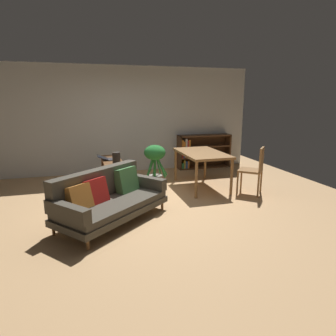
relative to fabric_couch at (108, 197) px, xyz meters
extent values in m
plane|color=tan|center=(0.73, 0.47, -0.38)|extent=(8.16, 8.16, 0.00)
cube|color=silver|center=(0.73, 3.17, 0.97)|extent=(6.80, 0.10, 2.70)
cylinder|color=brown|center=(0.93, 0.18, -0.30)|extent=(0.04, 0.04, 0.14)
cylinder|color=brown|center=(-0.34, -0.89, -0.30)|extent=(0.04, 0.04, 0.14)
cylinder|color=brown|center=(0.47, 0.72, -0.30)|extent=(0.04, 0.04, 0.14)
cylinder|color=brown|center=(-0.80, -0.34, -0.30)|extent=(0.04, 0.04, 0.14)
cube|color=#474238|center=(0.07, -0.08, -0.18)|extent=(1.93, 1.81, 0.10)
cube|color=#474238|center=(0.07, -0.08, -0.08)|extent=(1.85, 1.73, 0.10)
cube|color=#474238|center=(-0.14, 0.17, 0.19)|extent=(1.46, 1.26, 0.46)
cube|color=#474238|center=(0.71, 0.46, 0.07)|extent=(0.62, 0.70, 0.20)
cube|color=#474238|center=(-0.58, -0.62, 0.07)|extent=(0.62, 0.70, 0.20)
cube|color=orange|center=(-0.42, -0.28, 0.13)|extent=(0.43, 0.41, 0.39)
cube|color=red|center=(-0.18, -0.07, 0.14)|extent=(0.43, 0.41, 0.40)
cube|color=#4C894C|center=(0.35, 0.36, 0.15)|extent=(0.47, 0.45, 0.44)
cube|color=brown|center=(0.23, 2.22, -0.06)|extent=(0.39, 0.04, 0.63)
cube|color=brown|center=(0.23, 0.90, -0.06)|extent=(0.39, 0.04, 0.63)
cube|color=brown|center=(0.23, 1.56, -0.12)|extent=(0.39, 1.32, 0.04)
cube|color=brown|center=(0.23, 1.56, 0.24)|extent=(0.39, 1.36, 0.04)
cube|color=brown|center=(0.23, 1.56, -0.36)|extent=(0.39, 1.32, 0.04)
cube|color=#333338|center=(0.27, 1.68, 0.26)|extent=(0.24, 0.29, 0.02)
cube|color=black|center=(0.04, 1.68, 0.31)|extent=(0.22, 0.28, 0.09)
cylinder|color=#2D2823|center=(0.28, 1.19, 0.38)|extent=(0.15, 0.15, 0.24)
cylinder|color=slate|center=(0.28, 1.19, 0.43)|extent=(0.09, 0.09, 0.01)
cylinder|color=#9E9389|center=(1.17, 1.67, -0.27)|extent=(0.33, 0.33, 0.21)
cylinder|color=#287A33|center=(1.30, 1.66, 0.09)|extent=(0.29, 0.07, 0.52)
cylinder|color=#287A33|center=(1.24, 1.73, 0.12)|extent=(0.18, 0.14, 0.58)
cylinder|color=#287A33|center=(1.17, 1.74, 0.03)|extent=(0.03, 0.16, 0.40)
cylinder|color=#287A33|center=(1.09, 1.71, 0.06)|extent=(0.20, 0.13, 0.47)
cylinder|color=#287A33|center=(1.06, 1.60, 0.12)|extent=(0.26, 0.20, 0.59)
cylinder|color=#287A33|center=(1.15, 1.63, 0.03)|extent=(0.08, 0.15, 0.40)
cylinder|color=#287A33|center=(1.26, 1.57, 0.12)|extent=(0.22, 0.26, 0.59)
ellipsoid|color=#287A33|center=(1.17, 1.67, 0.36)|extent=(0.47, 0.47, 0.33)
cylinder|color=olive|center=(1.72, 1.89, -0.01)|extent=(0.06, 0.06, 0.73)
cylinder|color=olive|center=(1.72, 0.57, -0.01)|extent=(0.06, 0.06, 0.73)
cylinder|color=olive|center=(2.47, 1.89, -0.01)|extent=(0.06, 0.06, 0.73)
cylinder|color=olive|center=(2.47, 0.57, -0.01)|extent=(0.06, 0.06, 0.73)
cube|color=olive|center=(2.09, 1.23, 0.38)|extent=(0.85, 1.42, 0.05)
cylinder|color=olive|center=(2.59, 0.54, -0.14)|extent=(0.04, 0.04, 0.46)
cylinder|color=olive|center=(2.83, 0.81, -0.14)|extent=(0.04, 0.04, 0.46)
cylinder|color=olive|center=(2.89, 0.27, -0.14)|extent=(0.04, 0.04, 0.46)
cylinder|color=olive|center=(3.13, 0.54, -0.14)|extent=(0.04, 0.04, 0.46)
cube|color=olive|center=(2.86, 0.54, 0.11)|extent=(0.59, 0.59, 0.04)
cube|color=olive|center=(3.01, 0.40, 0.36)|extent=(0.26, 0.29, 0.46)
cube|color=#56351E|center=(2.15, 2.94, 0.08)|extent=(0.04, 0.35, 0.92)
cube|color=#56351E|center=(3.61, 2.94, 0.08)|extent=(0.04, 0.35, 0.92)
cube|color=#56351E|center=(2.88, 2.94, 0.53)|extent=(1.49, 0.35, 0.04)
cube|color=#56351E|center=(2.88, 2.94, -0.36)|extent=(1.49, 0.35, 0.04)
cube|color=#56351E|center=(2.88, 3.09, 0.08)|extent=(1.46, 0.04, 0.92)
cube|color=#56351E|center=(2.88, 2.94, -0.06)|extent=(1.46, 0.33, 0.04)
cube|color=#56351E|center=(2.88, 2.94, 0.23)|extent=(1.46, 0.33, 0.04)
cube|color=#337F47|center=(2.22, 2.91, -0.27)|extent=(0.06, 0.25, 0.14)
cube|color=gold|center=(2.27, 2.91, -0.22)|extent=(0.03, 0.26, 0.24)
cube|color=#2D5199|center=(2.32, 2.90, -0.24)|extent=(0.07, 0.21, 0.19)
cube|color=orange|center=(2.38, 2.91, -0.24)|extent=(0.05, 0.23, 0.20)
cube|color=red|center=(2.21, 2.92, 0.04)|extent=(0.03, 0.29, 0.17)
cube|color=#2D5199|center=(2.26, 2.91, 0.03)|extent=(0.05, 0.23, 0.16)
cube|color=orange|center=(2.30, 2.90, 0.05)|extent=(0.04, 0.21, 0.19)
cube|color=#337F47|center=(2.35, 2.90, 0.03)|extent=(0.05, 0.22, 0.15)
cube|color=orange|center=(2.21, 2.91, 0.34)|extent=(0.04, 0.26, 0.19)
cube|color=orange|center=(2.26, 2.92, 0.32)|extent=(0.04, 0.27, 0.15)
cube|color=silver|center=(2.31, 2.92, 0.36)|extent=(0.04, 0.29, 0.22)
cube|color=red|center=(2.36, 2.92, 0.33)|extent=(0.04, 0.28, 0.17)
cube|color=orange|center=(2.40, 2.92, 0.34)|extent=(0.04, 0.28, 0.19)
camera|label=1|loc=(-0.29, -4.42, 1.51)|focal=30.98mm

